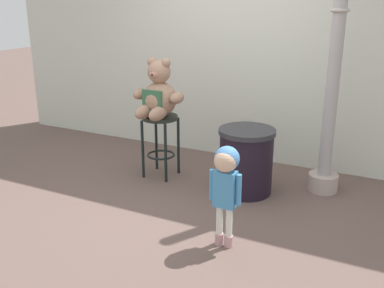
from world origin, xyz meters
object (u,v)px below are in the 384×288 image
Objects in this scene: child_walking at (226,175)px; trash_bin at (246,161)px; teddy_bear at (158,95)px; lamppost at (334,69)px; bar_stool_with_teddy at (160,133)px.

trash_bin is (-0.21, 1.08, -0.28)m from child_walking.
lamppost is at bearing 13.96° from teddy_bear.
teddy_bear reaches higher than trash_bin.
trash_bin is at bearing -87.49° from child_walking.
lamppost reaches higher than child_walking.
child_walking is 0.27× the size of lamppost.
bar_stool_with_teddy is 1.12× the size of teddy_bear.
bar_stool_with_teddy is 1.03× the size of trash_bin.
child_walking is at bearing -108.95° from lamppost.
lamppost is (1.73, 0.40, 0.78)m from bar_stool_with_teddy.
trash_bin is at bearing -151.14° from lamppost.
lamppost is at bearing 13.04° from bar_stool_with_teddy.
child_walking is (1.23, -1.04, -0.32)m from teddy_bear.
lamppost is (0.51, 1.47, 0.66)m from child_walking.
lamppost reaches higher than bar_stool_with_teddy.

